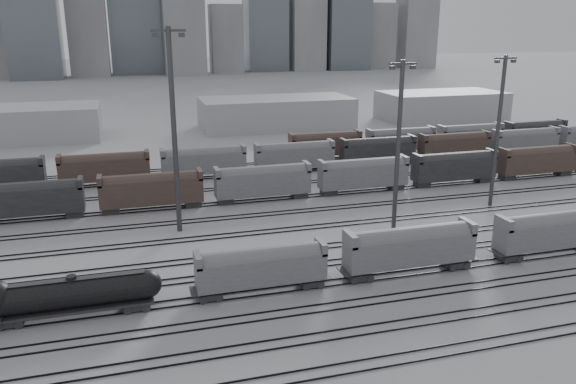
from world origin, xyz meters
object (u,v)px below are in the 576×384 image
object	(u,v)px
hopper_car_a	(261,266)
light_mast_c	(398,146)
tank_car_b	(73,294)
hopper_car_c	(553,230)
hopper_car_b	(410,246)

from	to	relation	value
hopper_car_a	light_mast_c	size ratio (longest dim) A/B	0.60
tank_car_b	light_mast_c	distance (m)	41.35
tank_car_b	hopper_car_a	distance (m)	18.16
hopper_car_a	hopper_car_c	xyz separation A→B (m)	(35.58, -0.00, 0.23)
light_mast_c	hopper_car_b	bearing A→B (deg)	-108.30
tank_car_b	light_mast_c	xyz separation A→B (m)	(38.63, 11.20, 9.63)
tank_car_b	hopper_car_c	size ratio (longest dim) A/B	1.13
hopper_car_a	tank_car_b	bearing A→B (deg)	180.00
hopper_car_b	hopper_car_c	size ratio (longest dim) A/B	1.03
hopper_car_b	light_mast_c	world-z (taller)	light_mast_c
tank_car_b	hopper_car_c	bearing A→B (deg)	-0.00
tank_car_b	hopper_car_c	distance (m)	53.74
hopper_car_b	light_mast_c	xyz separation A→B (m)	(3.70, 11.20, 8.67)
hopper_car_a	hopper_car_b	distance (m)	16.77
hopper_car_b	hopper_car_c	xyz separation A→B (m)	(18.81, 0.00, -0.09)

